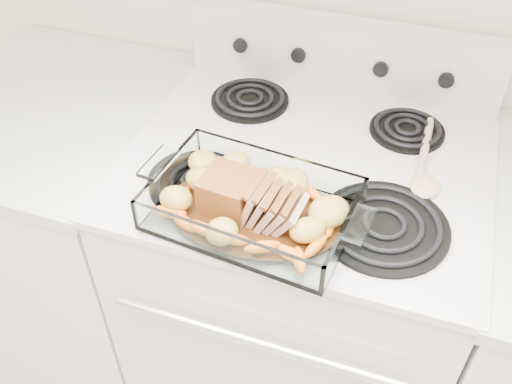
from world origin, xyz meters
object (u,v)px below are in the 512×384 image
(counter_left, at_px, (85,232))
(pork_roast, at_px, (243,198))
(electric_range, at_px, (298,286))
(baking_dish, at_px, (253,210))

(counter_left, relative_size, pork_roast, 4.77)
(electric_range, bearing_deg, counter_left, -179.90)
(electric_range, xyz_separation_m, baking_dish, (-0.05, -0.22, 0.48))
(pork_roast, bearing_deg, baking_dish, -13.57)
(electric_range, xyz_separation_m, pork_roast, (-0.07, -0.22, 0.51))
(electric_range, height_order, baking_dish, electric_range)
(counter_left, distance_m, baking_dish, 0.82)
(electric_range, bearing_deg, baking_dish, -102.88)
(baking_dish, bearing_deg, counter_left, 166.08)
(counter_left, xyz_separation_m, baking_dish, (0.61, -0.22, 0.50))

